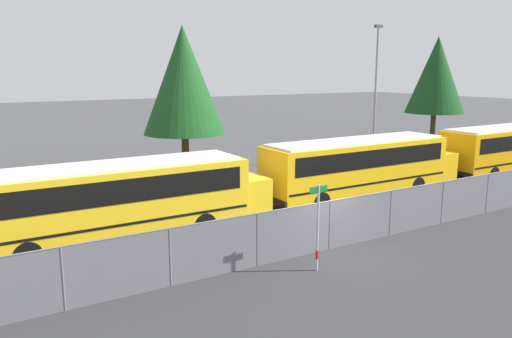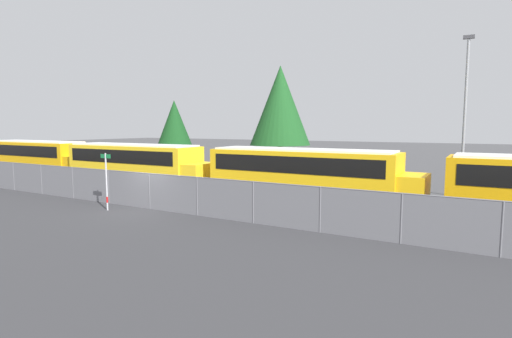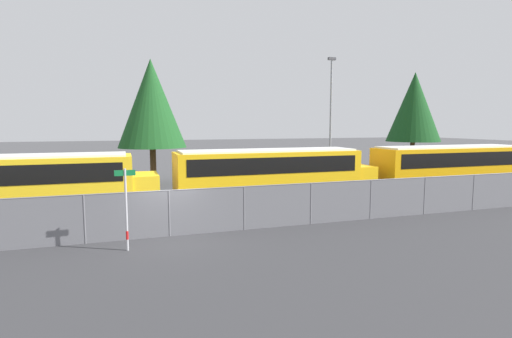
# 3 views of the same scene
# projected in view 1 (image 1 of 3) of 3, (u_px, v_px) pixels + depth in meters

# --- Properties ---
(ground_plane) EXTENTS (200.00, 200.00, 0.00)m
(ground_plane) POSITION_uv_depth(u_px,v_px,m) (329.00, 249.00, 18.36)
(ground_plane) COLOR #424244
(road_strip) EXTENTS (95.64, 12.00, 0.01)m
(road_strip) POSITION_uv_depth(u_px,v_px,m) (472.00, 317.00, 13.31)
(road_strip) COLOR #333335
(road_strip) RESTS_ON ground_plane
(fence) EXTENTS (61.71, 0.07, 1.86)m
(fence) POSITION_uv_depth(u_px,v_px,m) (329.00, 225.00, 18.17)
(fence) COLOR #9EA0A5
(fence) RESTS_ON ground_plane
(school_bus_1) EXTENTS (11.78, 2.63, 3.02)m
(school_bus_1) POSITION_uv_depth(u_px,v_px,m) (120.00, 195.00, 19.04)
(school_bus_1) COLOR yellow
(school_bus_1) RESTS_ON ground_plane
(school_bus_2) EXTENTS (11.78, 2.63, 3.02)m
(school_bus_2) POSITION_uv_depth(u_px,v_px,m) (361.00, 163.00, 25.68)
(school_bus_2) COLOR yellow
(school_bus_2) RESTS_ON ground_plane
(school_bus_3) EXTENTS (11.78, 2.63, 3.02)m
(school_bus_3) POSITION_uv_depth(u_px,v_px,m) (511.00, 145.00, 31.73)
(school_bus_3) COLOR orange
(school_bus_3) RESTS_ON ground_plane
(street_sign) EXTENTS (0.70, 0.09, 2.90)m
(street_sign) POSITION_uv_depth(u_px,v_px,m) (318.00, 226.00, 16.12)
(street_sign) COLOR #B7B7BC
(street_sign) RESTS_ON ground_plane
(light_pole) EXTENTS (0.60, 0.24, 9.48)m
(light_pole) POSITION_uv_depth(u_px,v_px,m) (376.00, 90.00, 34.27)
(light_pole) COLOR gray
(light_pole) RESTS_ON ground_plane
(tree_0) EXTENTS (5.08, 5.08, 9.38)m
(tree_0) POSITION_uv_depth(u_px,v_px,m) (436.00, 75.00, 43.48)
(tree_0) COLOR #51381E
(tree_0) RESTS_ON ground_plane
(tree_1) EXTENTS (4.86, 4.86, 9.06)m
(tree_1) POSITION_uv_depth(u_px,v_px,m) (184.00, 80.00, 29.27)
(tree_1) COLOR #51381E
(tree_1) RESTS_ON ground_plane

